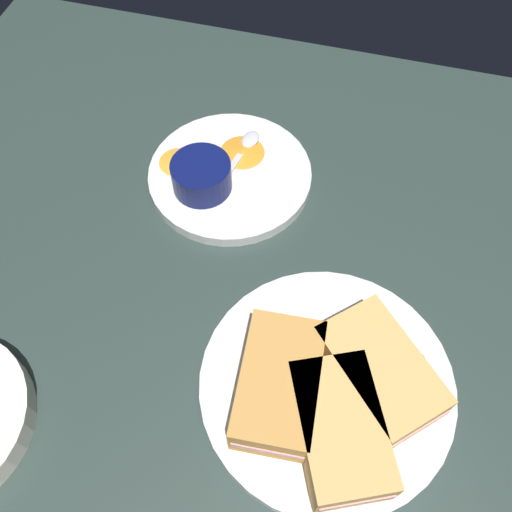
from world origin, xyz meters
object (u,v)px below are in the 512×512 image
(sandwich_half_extra, at_px, (379,372))
(ramekin_light_gravy, at_px, (201,175))
(ramekin_dark_sauce, at_px, (389,381))
(spoon_by_dark_ramekin, at_px, (332,402))
(plate_sandwich_main, at_px, (326,388))
(spoon_by_gravy_ramekin, at_px, (246,146))
(sandwich_half_near, at_px, (279,384))
(sandwich_half_far, at_px, (340,429))
(plate_chips_companion, at_px, (230,176))

(sandwich_half_extra, bearing_deg, ramekin_light_gravy, 51.73)
(ramekin_dark_sauce, bearing_deg, spoon_by_dark_ramekin, 121.15)
(plate_sandwich_main, bearing_deg, ramekin_light_gravy, 43.27)
(sandwich_half_extra, bearing_deg, spoon_by_gravy_ramekin, 38.01)
(spoon_by_gravy_ramekin, bearing_deg, sandwich_half_near, -158.72)
(ramekin_dark_sauce, bearing_deg, sandwich_half_far, 147.21)
(plate_sandwich_main, distance_m, sandwich_half_far, 0.06)
(sandwich_half_extra, distance_m, ramekin_light_gravy, 0.32)
(ramekin_dark_sauce, bearing_deg, spoon_by_gravy_ramekin, 38.92)
(sandwich_half_near, xyz_separation_m, plate_chips_companion, (0.27, 0.13, -0.03))
(sandwich_half_near, xyz_separation_m, spoon_by_dark_ramekin, (0.00, -0.05, -0.02))
(plate_chips_companion, distance_m, ramekin_light_gravy, 0.05)
(spoon_by_dark_ramekin, bearing_deg, spoon_by_gravy_ramekin, 29.60)
(plate_sandwich_main, height_order, sandwich_half_near, sandwich_half_near)
(sandwich_half_near, distance_m, ramekin_dark_sauce, 0.11)
(sandwich_half_near, height_order, spoon_by_gravy_ramekin, sandwich_half_near)
(plate_sandwich_main, height_order, sandwich_half_extra, sandwich_half_extra)
(plate_sandwich_main, height_order, plate_chips_companion, same)
(ramekin_dark_sauce, bearing_deg, plate_chips_companion, 45.05)
(sandwich_half_far, distance_m, spoon_by_dark_ramekin, 0.04)
(plate_sandwich_main, xyz_separation_m, ramekin_dark_sauce, (0.01, -0.06, 0.03))
(ramekin_dark_sauce, relative_size, spoon_by_dark_ramekin, 0.83)
(sandwich_half_near, relative_size, ramekin_dark_sauce, 1.81)
(sandwich_half_extra, bearing_deg, ramekin_dark_sauce, -115.17)
(sandwich_half_far, height_order, ramekin_light_gravy, sandwich_half_far)
(sandwich_half_near, distance_m, spoon_by_gravy_ramekin, 0.34)
(plate_sandwich_main, xyz_separation_m, ramekin_light_gravy, (0.22, 0.21, 0.03))
(plate_chips_companion, xyz_separation_m, spoon_by_gravy_ramekin, (0.05, -0.01, 0.01))
(sandwich_half_extra, xyz_separation_m, ramekin_light_gravy, (0.20, 0.25, -0.00))
(sandwich_half_near, xyz_separation_m, spoon_by_gravy_ramekin, (0.31, 0.12, -0.02))
(ramekin_dark_sauce, relative_size, plate_chips_companion, 0.36)
(sandwich_half_extra, xyz_separation_m, plate_chips_companion, (0.23, 0.22, -0.03))
(sandwich_half_near, bearing_deg, spoon_by_gravy_ramekin, 21.28)
(spoon_by_dark_ramekin, bearing_deg, plate_chips_companion, 34.96)
(plate_chips_companion, bearing_deg, plate_sandwich_main, -144.49)
(spoon_by_dark_ramekin, xyz_separation_m, ramekin_light_gravy, (0.23, 0.21, 0.02))
(plate_sandwich_main, relative_size, ramekin_light_gravy, 3.52)
(sandwich_half_extra, relative_size, spoon_by_dark_ramekin, 1.59)
(ramekin_dark_sauce, distance_m, spoon_by_gravy_ramekin, 0.36)
(spoon_by_dark_ramekin, bearing_deg, ramekin_dark_sauce, -58.85)
(ramekin_dark_sauce, bearing_deg, sandwich_half_extra, 64.83)
(ramekin_dark_sauce, xyz_separation_m, spoon_by_dark_ramekin, (-0.03, 0.05, -0.02))
(plate_sandwich_main, height_order, spoon_by_gravy_ramekin, spoon_by_gravy_ramekin)
(ramekin_light_gravy, bearing_deg, plate_chips_companion, -39.81)
(sandwich_half_near, distance_m, plate_chips_companion, 0.30)
(sandwich_half_extra, height_order, ramekin_light_gravy, sandwich_half_extra)
(ramekin_light_gravy, xyz_separation_m, spoon_by_gravy_ramekin, (0.08, -0.04, -0.02))
(sandwich_half_far, height_order, ramekin_dark_sauce, sandwich_half_far)
(sandwich_half_near, bearing_deg, plate_sandwich_main, -67.65)
(plate_sandwich_main, distance_m, spoon_by_dark_ramekin, 0.02)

